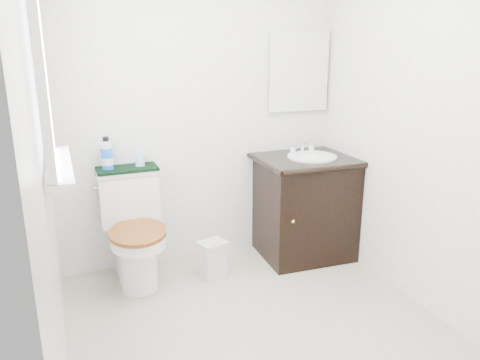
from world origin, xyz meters
TOP-DOWN VIEW (x-y plane):
  - floor at (0.00, 0.00)m, footprint 2.40×2.40m
  - wall_back at (0.00, 1.20)m, footprint 2.40×0.00m
  - wall_front at (0.00, -1.20)m, footprint 2.40×0.00m
  - wall_left at (-1.10, 0.00)m, footprint 0.00×2.40m
  - wall_right at (1.10, 0.00)m, footprint 0.00×2.40m
  - window at (-1.07, 0.25)m, footprint 0.02×0.70m
  - mirror at (0.82, 1.18)m, footprint 0.50×0.02m
  - toilet at (-0.59, 0.97)m, footprint 0.44×0.65m
  - vanity at (0.77, 0.90)m, footprint 0.76×0.66m
  - trash_bin at (-0.05, 0.80)m, footprint 0.23×0.20m
  - towel at (-0.59, 1.09)m, footprint 0.43×0.22m
  - mouthwash_bottle at (-0.72, 1.10)m, footprint 0.08×0.08m
  - cup at (-0.49, 1.11)m, footprint 0.07×0.07m
  - soap_bar at (0.73, 1.04)m, footprint 0.08×0.05m

SIDE VIEW (x-z plane):
  - floor at x=0.00m, z-range 0.00..0.00m
  - trash_bin at x=-0.05m, z-range 0.00..0.28m
  - toilet at x=-0.59m, z-range -0.05..0.75m
  - vanity at x=0.77m, z-range -0.03..0.89m
  - towel at x=-0.59m, z-range 0.80..0.82m
  - soap_bar at x=0.73m, z-range 0.82..0.84m
  - cup at x=-0.49m, z-range 0.82..0.90m
  - mouthwash_bottle at x=-0.72m, z-range 0.81..1.04m
  - wall_back at x=0.00m, z-range 0.00..2.40m
  - wall_front at x=0.00m, z-range 0.00..2.40m
  - wall_left at x=-1.10m, z-range 0.00..2.40m
  - wall_right at x=1.10m, z-range 0.00..2.40m
  - mirror at x=0.82m, z-range 1.15..1.75m
  - window at x=-1.07m, z-range 1.10..2.00m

